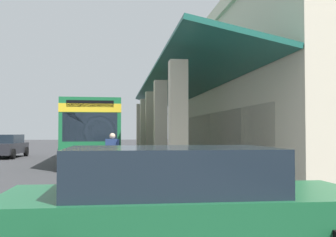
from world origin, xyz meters
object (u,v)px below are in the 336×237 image
at_px(parked_sedan_charcoal, 6,146).
at_px(potted_palm, 157,145).
at_px(parked_sedan_green, 182,206).
at_px(transit_bus, 92,128).
at_px(pedestrian, 112,153).

relative_size(parked_sedan_charcoal, potted_palm, 1.51).
xyz_separation_m(parked_sedan_green, potted_palm, (-23.60, 2.05, -0.04)).
relative_size(parked_sedan_green, potted_palm, 1.48).
relative_size(transit_bus, parked_sedan_green, 2.57).
distance_m(parked_sedan_green, parked_sedan_charcoal, 23.46).
bearing_deg(pedestrian, potted_palm, 167.57).
xyz_separation_m(transit_bus, parked_sedan_green, (17.73, 2.09, -1.10)).
relative_size(transit_bus, pedestrian, 7.03).
bearing_deg(pedestrian, parked_sedan_charcoal, -150.36).
distance_m(transit_bus, parked_sedan_green, 17.89).
distance_m(parked_sedan_charcoal, potted_palm, 9.93).
distance_m(parked_sedan_charcoal, pedestrian, 13.84).
xyz_separation_m(parked_sedan_green, parked_sedan_charcoal, (-22.13, -7.77, 0.00)).
bearing_deg(parked_sedan_charcoal, transit_bus, 52.24).
bearing_deg(potted_palm, pedestrian, -12.43).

